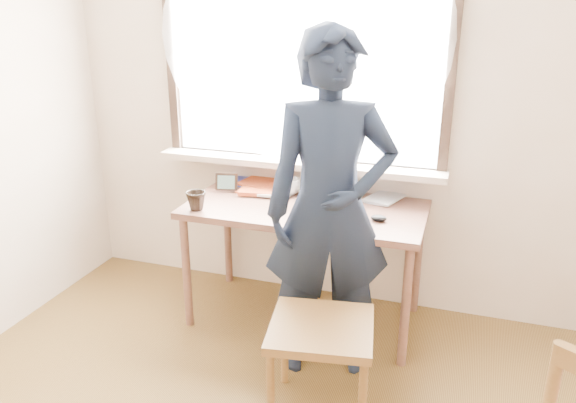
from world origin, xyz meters
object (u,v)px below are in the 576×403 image
(desk, at_px, (305,218))
(mug_dark, at_px, (196,201))
(work_chair, at_px, (321,339))
(laptop, at_px, (328,203))
(mug_white, at_px, (290,186))
(person, at_px, (330,209))

(desk, xyz_separation_m, mug_dark, (-0.58, -0.26, 0.13))
(desk, relative_size, work_chair, 2.59)
(work_chair, bearing_deg, mug_dark, 148.86)
(laptop, distance_m, mug_dark, 0.76)
(mug_white, height_order, person, person)
(desk, relative_size, person, 0.78)
(mug_white, bearing_deg, desk, -49.67)
(mug_white, bearing_deg, mug_dark, -134.60)
(person, bearing_deg, laptop, 86.23)
(mug_dark, bearing_deg, desk, 23.73)
(mug_dark, distance_m, work_chair, 1.13)
(desk, height_order, work_chair, desk)
(mug_dark, height_order, work_chair, mug_dark)
(mug_white, height_order, work_chair, mug_white)
(desk, height_order, laptop, laptop)
(laptop, bearing_deg, mug_dark, -163.16)
(desk, distance_m, mug_dark, 0.65)
(person, bearing_deg, mug_white, 105.15)
(mug_dark, xyz_separation_m, work_chair, (0.91, -0.55, -0.40))
(mug_white, distance_m, person, 0.71)
(mug_white, relative_size, mug_dark, 1.10)
(work_chair, xyz_separation_m, person, (-0.07, 0.41, 0.49))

